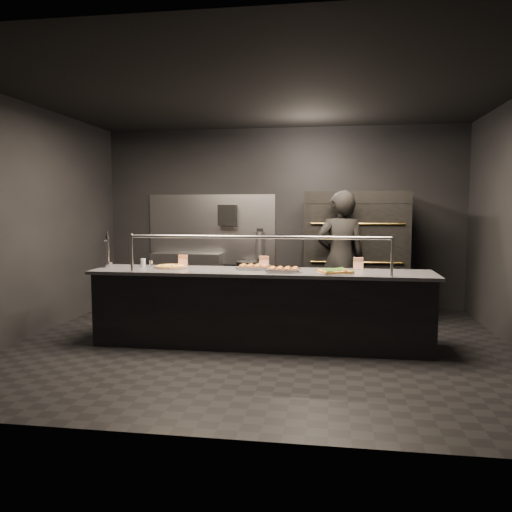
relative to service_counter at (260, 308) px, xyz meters
name	(u,v)px	position (x,y,z in m)	size (l,w,h in m)	color
room	(259,222)	(-0.02, 0.05, 1.03)	(6.04, 6.00, 3.00)	black
service_counter	(260,308)	(0.00, 0.00, 0.00)	(4.10, 0.78, 1.37)	black
pizza_oven	(355,254)	(1.20, 1.90, 0.50)	(1.50, 1.23, 1.91)	black
prep_shelf	(187,279)	(-1.60, 2.32, -0.01)	(1.20, 0.35, 0.90)	#99999E
towel_dispenser	(228,215)	(-0.90, 2.39, 1.09)	(0.30, 0.20, 0.35)	black
fire_extinguisher	(260,244)	(-0.35, 2.40, 0.60)	(0.14, 0.14, 0.51)	#B2B2B7
beer_tap	(108,257)	(-1.95, 0.02, 0.60)	(0.13, 0.18, 0.49)	silver
round_pizza	(171,267)	(-1.15, 0.10, 0.47)	(0.42, 0.42, 0.03)	silver
slider_tray_a	(254,267)	(-0.10, 0.11, 0.48)	(0.46, 0.38, 0.06)	silver
slider_tray_b	(284,270)	(0.29, -0.09, 0.48)	(0.45, 0.37, 0.06)	silver
square_pizza	(335,272)	(0.89, -0.13, 0.47)	(0.44, 0.44, 0.05)	silver
condiment_jar	(146,263)	(-1.51, 0.17, 0.50)	(0.16, 0.06, 0.10)	silver
tent_cards	(267,262)	(0.04, 0.28, 0.53)	(2.34, 0.04, 0.15)	white
trash_bin	(250,285)	(-0.48, 2.22, -0.07)	(0.47, 0.47, 0.79)	black
worker	(340,259)	(0.97, 1.15, 0.49)	(0.70, 0.46, 1.91)	black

